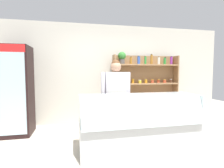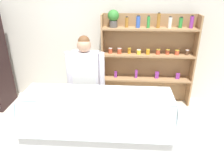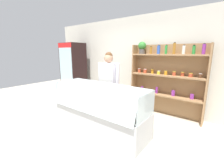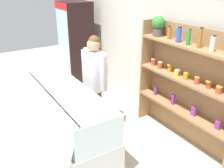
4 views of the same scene
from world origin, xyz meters
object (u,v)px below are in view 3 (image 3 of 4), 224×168
at_px(shelving_unit, 165,75).
at_px(shop_clerk, 109,80).
at_px(drinks_fridge, 73,71).
at_px(deli_display_case, 100,117).

xyz_separation_m(shelving_unit, shop_clerk, (-1.05, -1.03, -0.08)).
bearing_deg(shelving_unit, drinks_fridge, -173.55).
bearing_deg(deli_display_case, drinks_fridge, 151.87).
distance_m(drinks_fridge, shelving_unit, 3.27).
bearing_deg(shelving_unit, deli_display_case, -115.08).
bearing_deg(shop_clerk, deli_display_case, -67.57).
distance_m(drinks_fridge, deli_display_case, 2.87).
height_order(deli_display_case, shop_clerk, shop_clerk).
relative_size(drinks_fridge, shop_clerk, 1.19).
bearing_deg(deli_display_case, shelving_unit, 64.92).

